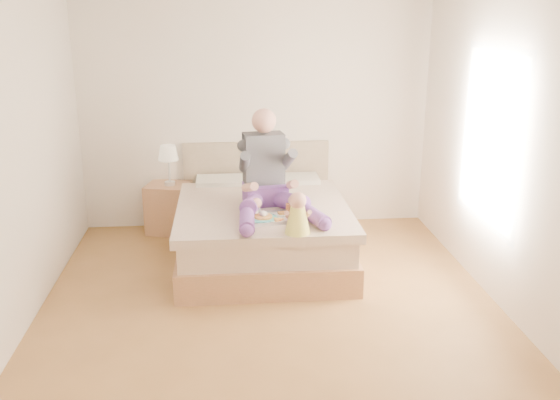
{
  "coord_description": "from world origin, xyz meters",
  "views": [
    {
      "loc": [
        -0.35,
        -5.03,
        2.53
      ],
      "look_at": [
        0.14,
        0.56,
        0.76
      ],
      "focal_mm": 40.0,
      "sensor_mm": 36.0,
      "label": 1
    }
  ],
  "objects": [
    {
      "name": "nightstand",
      "position": [
        -1.02,
        1.88,
        0.29
      ],
      "size": [
        0.55,
        0.51,
        0.57
      ],
      "rotation": [
        0.0,
        0.0,
        -0.24
      ],
      "color": "#966846",
      "rests_on": "ground"
    },
    {
      "name": "baby",
      "position": [
        0.26,
        0.08,
        0.76
      ],
      "size": [
        0.25,
        0.33,
        0.37
      ],
      "rotation": [
        0.0,
        0.0,
        0.01
      ],
      "color": "#F7F14E",
      "rests_on": "bed"
    },
    {
      "name": "adult",
      "position": [
        0.05,
        0.82,
        0.9
      ],
      "size": [
        0.83,
        1.23,
        0.98
      ],
      "rotation": [
        0.0,
        0.0,
        0.14
      ],
      "color": "#5C3381",
      "rests_on": "bed"
    },
    {
      "name": "bed",
      "position": [
        0.0,
        1.08,
        0.32
      ],
      "size": [
        1.7,
        2.18,
        1.0
      ],
      "color": "#966846",
      "rests_on": "ground"
    },
    {
      "name": "room",
      "position": [
        0.08,
        0.01,
        1.51
      ],
      "size": [
        4.02,
        4.22,
        2.71
      ],
      "color": "brown",
      "rests_on": "ground"
    },
    {
      "name": "lamp",
      "position": [
        -0.99,
        1.84,
        0.92
      ],
      "size": [
        0.22,
        0.22,
        0.46
      ],
      "color": "silver",
      "rests_on": "nightstand"
    },
    {
      "name": "tray",
      "position": [
        0.07,
        0.45,
        0.64
      ],
      "size": [
        0.49,
        0.41,
        0.13
      ],
      "rotation": [
        0.0,
        0.0,
        0.18
      ],
      "color": "silver",
      "rests_on": "bed"
    }
  ]
}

